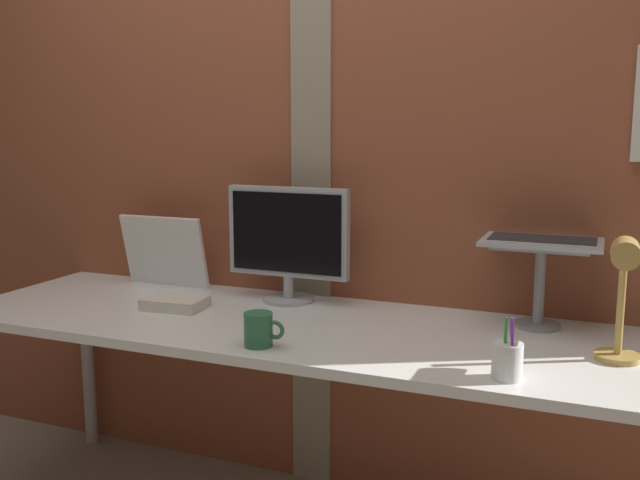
{
  "coord_description": "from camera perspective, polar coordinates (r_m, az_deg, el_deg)",
  "views": [
    {
      "loc": [
        0.99,
        -1.91,
        1.34
      ],
      "look_at": [
        0.15,
        0.15,
        0.97
      ],
      "focal_mm": 39.67,
      "sensor_mm": 36.0,
      "label": 1
    }
  ],
  "objects": [
    {
      "name": "desk",
      "position": [
        2.24,
        -0.98,
        -8.2
      ],
      "size": [
        2.38,
        0.71,
        0.72
      ],
      "color": "white",
      "rests_on": "ground_plane"
    },
    {
      "name": "pen_cup",
      "position": [
        1.81,
        14.87,
        -9.38
      ],
      "size": [
        0.08,
        0.08,
        0.16
      ],
      "color": "white",
      "rests_on": "desk"
    },
    {
      "name": "whiteboard_panel",
      "position": [
        2.76,
        -12.45,
        -0.9
      ],
      "size": [
        0.35,
        0.08,
        0.27
      ],
      "primitive_type": "cube",
      "rotation": [
        0.22,
        0.0,
        0.0
      ],
      "color": "white",
      "rests_on": "desk"
    },
    {
      "name": "laptop_stand",
      "position": [
        2.25,
        17.34,
        -2.45
      ],
      "size": [
        0.28,
        0.22,
        0.26
      ],
      "color": "gray",
      "rests_on": "desk"
    },
    {
      "name": "desk_lamp",
      "position": [
        1.95,
        23.23,
        -3.52
      ],
      "size": [
        0.12,
        0.2,
        0.34
      ],
      "color": "tan",
      "rests_on": "desk"
    },
    {
      "name": "laptop",
      "position": [
        2.28,
        17.64,
        1.17
      ],
      "size": [
        0.35,
        0.28,
        0.2
      ],
      "color": "#ADB2B7",
      "rests_on": "laptop_stand"
    },
    {
      "name": "coffee_mug",
      "position": [
        2.0,
        -4.93,
        -7.21
      ],
      "size": [
        0.12,
        0.08,
        0.1
      ],
      "color": "#33724C",
      "rests_on": "desk"
    },
    {
      "name": "monitor",
      "position": [
        2.45,
        -2.59,
        0.2
      ],
      "size": [
        0.44,
        0.18,
        0.4
      ],
      "color": "#ADB2B7",
      "rests_on": "desk"
    },
    {
      "name": "paper_clutter_stack",
      "position": [
        2.44,
        -11.59,
        -5.0
      ],
      "size": [
        0.21,
        0.16,
        0.04
      ],
      "primitive_type": "cube",
      "rotation": [
        0.0,
        0.0,
        0.08
      ],
      "color": "silver",
      "rests_on": "desk"
    },
    {
      "name": "brick_wall_back",
      "position": [
        2.57,
        -0.37,
        7.16
      ],
      "size": [
        3.32,
        0.16,
        2.48
      ],
      "color": "brown",
      "rests_on": "ground_plane"
    }
  ]
}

